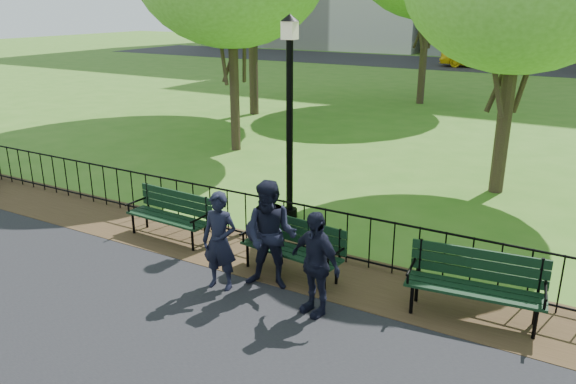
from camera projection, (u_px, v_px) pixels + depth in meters
The scene contains 12 objects.
ground at pixel (249, 307), 7.99m from camera, with size 120.00×120.00×0.00m, color #38691B.
dirt_strip at pixel (300, 266), 9.22m from camera, with size 60.00×1.60×0.01m, color #322514.
far_street at pixel (547, 69), 36.69m from camera, with size 70.00×9.00×0.01m, color black.
iron_fence at pixel (314, 229), 9.47m from camera, with size 24.06×0.06×1.00m.
park_bench_main at pixel (279, 237), 8.88m from camera, with size 1.75×0.70×0.97m.
park_bench_left_a at pixel (171, 210), 10.19m from camera, with size 1.70×0.59×0.95m.
park_bench_right_a at pixel (476, 278), 7.59m from camera, with size 1.87×0.77×1.03m.
lamppost at pixel (290, 112), 10.68m from camera, with size 0.35×0.35×3.93m.
person_left at pixel (220, 241), 8.31m from camera, with size 0.55×0.36×1.51m, color black.
person_mid at pixel (271, 236), 8.29m from camera, with size 0.82×0.43×1.68m, color black.
person_right at pixel (315, 263), 7.62m from camera, with size 0.88×0.36×1.50m, color black.
taxi at pixel (477, 55), 37.24m from camera, with size 1.88×4.67×1.59m, color yellow.
Camera 1 is at (4.00, -5.82, 4.12)m, focal length 35.00 mm.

